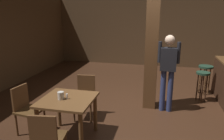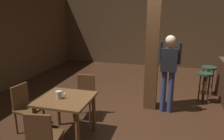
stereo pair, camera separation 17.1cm
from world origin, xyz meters
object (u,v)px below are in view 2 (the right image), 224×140
Objects in this scene: dining_table at (66,105)px; salt_shaker at (65,96)px; chair_west at (26,106)px; chair_north at (85,94)px; bar_stool_mid at (208,74)px; chair_south at (43,136)px; bar_stool_near at (205,81)px; napkin_cup at (59,95)px; standing_person at (169,69)px.

salt_shaker reaches higher than dining_table.
chair_west is 0.89m from salt_shaker.
chair_north reaches higher than bar_stool_mid.
chair_south is 1.17× the size of bar_stool_near.
standing_person is at bearing 42.29° from napkin_cup.
bar_stool_mid is (2.69, 2.87, -0.02)m from dining_table.
napkin_cup is 0.17× the size of bar_stool_mid.
salt_shaker is (0.00, -0.87, 0.30)m from chair_north.
chair_west is at bearing -145.87° from bar_stool_near.
chair_west reaches higher than napkin_cup.
bar_stool_near is at bearing 42.30° from dining_table.
salt_shaker is (0.00, -0.02, 0.19)m from dining_table.
dining_table is at bearing -133.11° from bar_stool_mid.
chair_north is 6.74× the size of napkin_cup.
chair_north is 0.97m from napkin_cup.
chair_north is 2.92m from bar_stool_near.
chair_south reaches higher than dining_table.
standing_person reaches higher than chair_west.
chair_west is (-0.84, 0.02, -0.12)m from dining_table.
standing_person is at bearing 55.30° from chair_south.
bar_stool_near is at bearing 41.06° from standing_person.
bar_stool_mid is at bearing 52.30° from standing_person.
dining_table is 6.67× the size of napkin_cup.
standing_person is at bearing 22.64° from chair_north.
napkin_cup reaches higher than bar_stool_mid.
dining_table is 1.16× the size of bar_stool_near.
chair_west is (-0.84, -0.84, 0.00)m from chair_north.
standing_person is at bearing -138.94° from bar_stool_near.
salt_shaker is (0.84, -0.04, 0.30)m from chair_west.
chair_south is (0.04, -1.65, 0.00)m from chair_north.
standing_person is (2.51, 1.53, 0.50)m from chair_west.
standing_person is at bearing 43.31° from salt_shaker.
dining_table is 0.81m from chair_south.
bar_stool_mid is (1.02, 1.32, -0.40)m from standing_person.
bar_stool_near is at bearing 42.56° from salt_shaker.
bar_stool_near is at bearing 41.89° from napkin_cup.
salt_shaker is at bearing 92.97° from chair_south.
napkin_cup is at bearing -138.11° from bar_stool_near.
chair_south reaches higher than bar_stool_near.
dining_table is at bearing -89.99° from chair_north.
standing_person reaches higher than bar_stool_near.
bar_stool_mid is at bearing 36.86° from chair_north.
salt_shaker reaches higher than bar_stool_mid.
salt_shaker is at bearing -137.44° from bar_stool_near.
chair_south is at bearing -86.93° from dining_table.
salt_shaker is 2.30m from standing_person.
napkin_cup is at bearing -133.59° from bar_stool_mid.
napkin_cup is 0.10m from salt_shaker.
bar_stool_mid is (0.15, 0.57, 0.04)m from bar_stool_near.
dining_table is 0.99× the size of chair_west.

